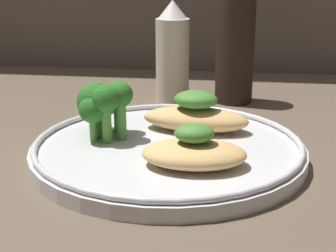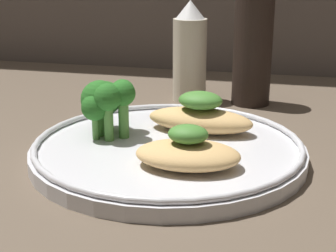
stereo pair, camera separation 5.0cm
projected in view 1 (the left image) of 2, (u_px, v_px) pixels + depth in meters
The scene contains 7 objects.
ground_plane at pixel (168, 163), 51.48cm from camera, with size 180.00×180.00×1.00cm, color brown.
plate at pixel (168, 149), 51.02cm from camera, with size 27.14×27.14×2.00cm.
grilled_meat_front at pixel (194, 152), 45.49cm from camera, with size 9.71×6.64×3.86cm.
grilled_meat_middle at pixel (195, 116), 54.77cm from camera, with size 11.83×6.06×4.36cm.
broccoli_bunch at pixel (103, 102), 52.21cm from camera, with size 5.78×6.64×5.97cm.
sauce_bottle at pixel (172, 53), 70.74cm from camera, with size 4.64×4.64×13.75cm.
pepper_grinder at pixel (235, 42), 69.12cm from camera, with size 5.14×5.14×18.34cm.
Camera 1 is at (6.42, -47.35, 19.04)cm, focal length 55.00 mm.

